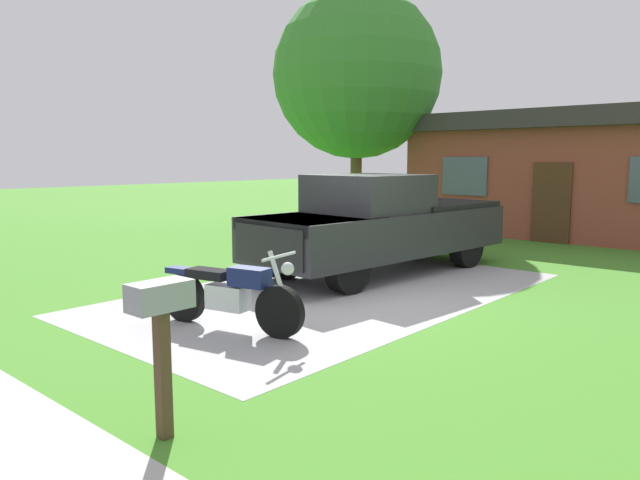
% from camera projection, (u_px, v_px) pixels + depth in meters
% --- Properties ---
extents(ground_plane, '(80.00, 80.00, 0.00)m').
position_uv_depth(ground_plane, '(335.00, 293.00, 9.83)').
color(ground_plane, '#458729').
extents(driveway_pad, '(4.47, 7.92, 0.01)m').
position_uv_depth(driveway_pad, '(335.00, 293.00, 9.83)').
color(driveway_pad, '#A8A8A8').
rests_on(driveway_pad, ground).
extents(motorcycle, '(2.19, 0.81, 1.09)m').
position_uv_depth(motorcycle, '(230.00, 294.00, 7.66)').
color(motorcycle, black).
rests_on(motorcycle, ground).
extents(pickup_truck, '(2.46, 5.76, 1.90)m').
position_uv_depth(pickup_truck, '(383.00, 223.00, 11.51)').
color(pickup_truck, black).
rests_on(pickup_truck, ground).
extents(mailbox, '(0.26, 0.48, 1.26)m').
position_uv_depth(mailbox, '(161.00, 318.00, 4.59)').
color(mailbox, '#4C3823').
rests_on(mailbox, ground).
extents(shade_tree, '(5.23, 5.23, 7.42)m').
position_uv_depth(shade_tree, '(357.00, 74.00, 18.55)').
color(shade_tree, brown).
rests_on(shade_tree, ground).
extents(neighbor_house, '(9.60, 5.60, 3.50)m').
position_uv_depth(neighbor_house, '(585.00, 173.00, 17.33)').
color(neighbor_house, brown).
rests_on(neighbor_house, ground).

